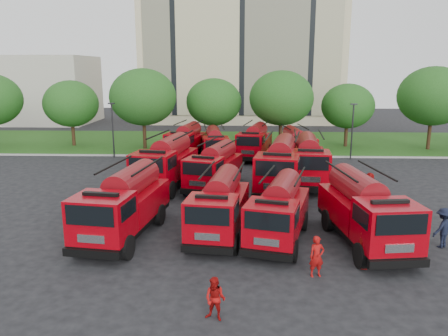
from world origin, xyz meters
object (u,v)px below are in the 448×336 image
object	(u,v)px
firefighter_5	(368,201)
fire_truck_9	(215,144)
fire_truck_1	(220,205)
fire_truck_11	(296,145)
fire_truck_8	(186,141)
firefighter_3	(441,247)
fire_truck_2	(279,210)
firefighter_0	(316,276)
fire_truck_3	(365,211)
fire_truck_5	(214,167)
fire_truck_6	(281,166)
firefighter_2	(362,268)
firefighter_1	(215,320)
fire_truck_0	(124,204)
fire_truck_7	(308,161)
fire_truck_10	(255,142)
fire_truck_4	(166,163)
firefighter_4	(187,196)

from	to	relation	value
firefighter_5	fire_truck_9	bearing A→B (deg)	-49.48
fire_truck_1	fire_truck_11	xyz separation A→B (m)	(6.06, 18.03, -0.05)
fire_truck_8	firefighter_3	bearing A→B (deg)	-45.94
fire_truck_2	fire_truck_8	world-z (taller)	fire_truck_8
firefighter_0	fire_truck_3	bearing A→B (deg)	38.58
fire_truck_5	firefighter_5	size ratio (longest dim) A/B	3.79
fire_truck_6	firefighter_2	bearing A→B (deg)	-67.81
firefighter_1	firefighter_3	bearing A→B (deg)	51.63
fire_truck_0	fire_truck_7	size ratio (longest dim) A/B	0.98
fire_truck_2	fire_truck_3	world-z (taller)	fire_truck_3
fire_truck_0	firefighter_5	xyz separation A→B (m)	(13.84, 6.37, -1.66)
fire_truck_0	fire_truck_6	distance (m)	11.95
fire_truck_3	fire_truck_10	world-z (taller)	fire_truck_3
fire_truck_3	firefighter_3	bearing A→B (deg)	-12.48
fire_truck_4	fire_truck_7	size ratio (longest dim) A/B	1.03
firefighter_0	firefighter_2	world-z (taller)	firefighter_2
fire_truck_2	fire_truck_3	bearing A→B (deg)	9.70
fire_truck_2	firefighter_0	bearing A→B (deg)	-58.53
firefighter_3	firefighter_5	xyz separation A→B (m)	(-1.31, 7.24, 0.00)
fire_truck_5	firefighter_1	bearing A→B (deg)	-70.70
fire_truck_4	firefighter_1	bearing A→B (deg)	-65.42
fire_truck_7	fire_truck_0	bearing A→B (deg)	-129.75
fire_truck_0	fire_truck_10	world-z (taller)	fire_truck_0
fire_truck_11	firefighter_5	world-z (taller)	fire_truck_11
fire_truck_7	fire_truck_11	bearing A→B (deg)	94.50
fire_truck_2	firefighter_3	bearing A→B (deg)	9.40
fire_truck_11	firefighter_4	size ratio (longest dim) A/B	3.91
fire_truck_1	fire_truck_7	bearing A→B (deg)	66.59
fire_truck_3	firefighter_5	distance (m)	7.44
firefighter_3	fire_truck_7	bearing A→B (deg)	-100.60
fire_truck_10	fire_truck_9	bearing A→B (deg)	-151.08
fire_truck_2	fire_truck_0	bearing A→B (deg)	-167.07
firefighter_1	firefighter_2	bearing A→B (deg)	53.85
fire_truck_5	firefighter_5	xyz separation A→B (m)	(9.90, -2.75, -1.52)
fire_truck_2	fire_truck_5	xyz separation A→B (m)	(-3.67, 9.32, 0.04)
fire_truck_0	firefighter_4	xyz separation A→B (m)	(2.25, 6.98, -1.66)
fire_truck_5	firefighter_2	world-z (taller)	fire_truck_5
fire_truck_3	firefighter_4	distance (m)	12.11
fire_truck_4	firefighter_3	distance (m)	17.89
fire_truck_4	fire_truck_7	world-z (taller)	fire_truck_4
firefighter_5	firefighter_2	bearing A→B (deg)	72.81
fire_truck_8	firefighter_2	world-z (taller)	fire_truck_8
firefighter_1	fire_truck_9	bearing A→B (deg)	112.75
fire_truck_8	fire_truck_7	bearing A→B (deg)	-34.52
fire_truck_5	fire_truck_2	bearing A→B (deg)	-52.57
fire_truck_9	fire_truck_5	bearing A→B (deg)	-93.39
fire_truck_5	fire_truck_6	world-z (taller)	fire_truck_6
fire_truck_0	firefighter_0	size ratio (longest dim) A/B	4.45
fire_truck_2	fire_truck_10	bearing A→B (deg)	105.99
firefighter_2	fire_truck_6	bearing A→B (deg)	11.64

